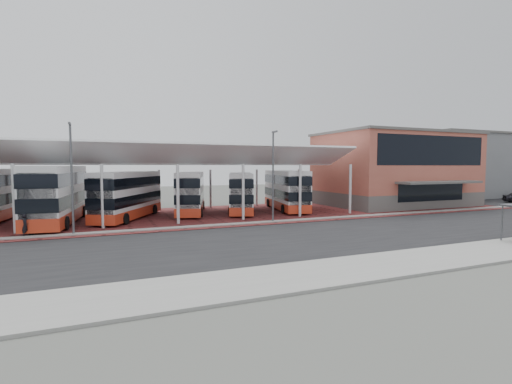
# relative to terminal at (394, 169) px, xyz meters

# --- Properties ---
(ground) EXTENTS (140.00, 140.00, 0.00)m
(ground) POSITION_rel_terminal_xyz_m (-23.00, -13.92, -4.66)
(ground) COLOR #494B45
(road) EXTENTS (120.00, 14.00, 0.02)m
(road) POSITION_rel_terminal_xyz_m (-23.00, -14.92, -4.65)
(road) COLOR black
(road) RESTS_ON ground
(forecourt) EXTENTS (72.00, 16.00, 0.06)m
(forecourt) POSITION_rel_terminal_xyz_m (-21.00, -0.92, -4.63)
(forecourt) COLOR maroon
(forecourt) RESTS_ON ground
(sidewalk) EXTENTS (120.00, 4.00, 0.14)m
(sidewalk) POSITION_rel_terminal_xyz_m (-23.00, -22.92, -4.59)
(sidewalk) COLOR gray
(sidewalk) RESTS_ON ground
(north_kerb) EXTENTS (120.00, 0.80, 0.14)m
(north_kerb) POSITION_rel_terminal_xyz_m (-23.00, -7.72, -4.59)
(north_kerb) COLOR gray
(north_kerb) RESTS_ON ground
(yellow_line_near) EXTENTS (120.00, 0.12, 0.01)m
(yellow_line_near) POSITION_rel_terminal_xyz_m (-23.00, -20.92, -4.63)
(yellow_line_near) COLOR gold
(yellow_line_near) RESTS_ON road
(yellow_line_far) EXTENTS (120.00, 0.12, 0.01)m
(yellow_line_far) POSITION_rel_terminal_xyz_m (-23.00, -20.62, -4.63)
(yellow_line_far) COLOR gold
(yellow_line_far) RESTS_ON road
(canopy) EXTENTS (37.00, 11.63, 7.07)m
(canopy) POSITION_rel_terminal_xyz_m (-29.00, 0.01, 1.14)
(canopy) COLOR silver
(canopy) RESTS_ON ground
(terminal) EXTENTS (18.40, 14.40, 9.25)m
(terminal) POSITION_rel_terminal_xyz_m (0.00, 0.00, 0.00)
(terminal) COLOR #55524F
(terminal) RESTS_ON ground
(warehouse) EXTENTS (30.50, 20.50, 10.25)m
(warehouse) POSITION_rel_terminal_xyz_m (25.00, 10.08, 0.50)
(warehouse) COLOR slate
(warehouse) RESTS_ON ground
(lamp_west) EXTENTS (0.16, 0.90, 8.07)m
(lamp_west) POSITION_rel_terminal_xyz_m (-37.00, -7.65, -0.30)
(lamp_west) COLOR #4C4E53
(lamp_west) RESTS_ON ground
(lamp_east) EXTENTS (0.16, 0.90, 8.07)m
(lamp_east) POSITION_rel_terminal_xyz_m (-21.00, -7.65, -0.30)
(lamp_east) COLOR #4C4E53
(lamp_east) RESTS_ON ground
(bus_1) EXTENTS (4.24, 12.31, 4.97)m
(bus_1) POSITION_rel_terminal_xyz_m (-38.54, -1.42, -2.13)
(bus_1) COLOR silver
(bus_1) RESTS_ON forecourt
(bus_2) EXTENTS (7.17, 10.68, 4.43)m
(bus_2) POSITION_rel_terminal_xyz_m (-32.73, -0.64, -2.40)
(bus_2) COLOR silver
(bus_2) RESTS_ON forecourt
(bus_3) EXTENTS (5.28, 10.74, 4.32)m
(bus_3) POSITION_rel_terminal_xyz_m (-26.35, 1.34, -2.45)
(bus_3) COLOR silver
(bus_3) RESTS_ON forecourt
(bus_4) EXTENTS (5.68, 10.40, 4.21)m
(bus_4) POSITION_rel_terminal_xyz_m (-21.13, 0.19, -2.51)
(bus_4) COLOR silver
(bus_4) RESTS_ON forecourt
(bus_5) EXTENTS (4.58, 11.02, 4.43)m
(bus_5) POSITION_rel_terminal_xyz_m (-15.74, 0.06, -2.40)
(bus_5) COLOR silver
(bus_5) RESTS_ON forecourt
(pedestrian) EXTENTS (0.53, 0.68, 1.64)m
(pedestrian) POSITION_rel_terminal_xyz_m (-40.04, -7.34, -3.78)
(pedestrian) COLOR black
(pedestrian) RESTS_ON forecourt
(suitcase) EXTENTS (0.34, 0.24, 0.59)m
(suitcase) POSITION_rel_terminal_xyz_m (-39.74, -7.00, -4.31)
(suitcase) COLOR black
(suitcase) RESTS_ON forecourt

